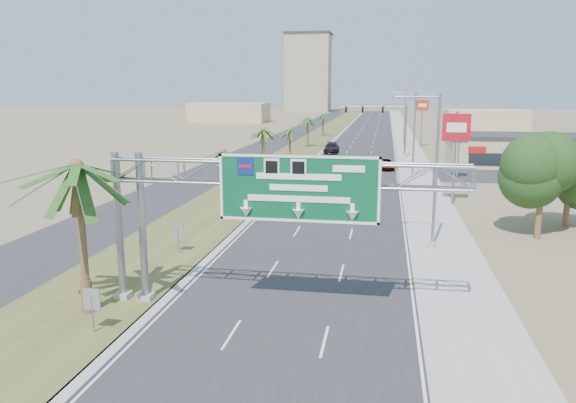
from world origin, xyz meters
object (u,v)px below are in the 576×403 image
(car_left_lane, at_px, (327,177))
(car_mid_lane, at_px, (357,183))
(pole_sign_blue, at_px, (460,132))
(palm_near, at_px, (77,167))
(signal_mast, at_px, (392,126))
(sign_gantry, at_px, (266,185))
(store_building, at_px, (517,151))
(car_right_lane, at_px, (386,165))
(car_far, at_px, (332,148))
(pole_sign_red_near, at_px, (456,133))
(pole_sign_red_far, at_px, (422,109))

(car_left_lane, relative_size, car_mid_lane, 0.96)
(car_mid_lane, relative_size, pole_sign_blue, 0.62)
(palm_near, height_order, car_left_lane, palm_near)
(signal_mast, bearing_deg, car_left_lane, -105.84)
(sign_gantry, height_order, store_building, sign_gantry)
(car_left_lane, bearing_deg, car_right_lane, 70.25)
(car_mid_lane, xyz_separation_m, car_far, (-5.93, 34.09, 0.05))
(pole_sign_red_near, bearing_deg, signal_mast, 98.36)
(car_far, distance_m, pole_sign_red_far, 19.74)
(sign_gantry, relative_size, pole_sign_red_far, 1.94)
(car_mid_lane, xyz_separation_m, pole_sign_red_far, (9.01, 45.53, 6.04))
(pole_sign_blue, bearing_deg, car_left_lane, -159.37)
(sign_gantry, xyz_separation_m, car_mid_lane, (2.56, 33.17, -5.29))
(car_left_lane, distance_m, car_mid_lane, 5.02)
(car_left_lane, bearing_deg, car_far, 101.83)
(signal_mast, relative_size, store_building, 0.57)
(sign_gantry, distance_m, store_building, 60.77)
(car_right_lane, bearing_deg, car_far, 108.95)
(pole_sign_red_far, bearing_deg, palm_near, -103.74)
(signal_mast, xyz_separation_m, pole_sign_red_near, (5.18, -35.24, 1.72))
(pole_sign_red_near, xyz_separation_m, pole_sign_blue, (2.23, 15.45, -1.04))
(car_far, bearing_deg, pole_sign_blue, -56.72)
(store_building, bearing_deg, palm_near, -118.28)
(car_mid_lane, bearing_deg, signal_mast, 85.41)
(car_mid_lane, relative_size, pole_sign_red_far, 0.54)
(palm_near, distance_m, car_left_lane, 39.83)
(car_right_lane, relative_size, pole_sign_red_near, 0.55)
(palm_near, xyz_separation_m, signal_mast, (14.37, 63.97, -2.08))
(car_right_lane, height_order, car_far, car_far)
(palm_near, bearing_deg, pole_sign_red_near, 55.76)
(palm_near, xyz_separation_m, pole_sign_red_near, (19.55, 28.73, -0.36))
(car_far, xyz_separation_m, pole_sign_blue, (17.01, -25.00, 4.71))
(signal_mast, xyz_separation_m, car_far, (-9.60, 5.21, -4.02))
(signal_mast, bearing_deg, pole_sign_red_far, 72.22)
(car_mid_lane, bearing_deg, car_left_lane, 136.90)
(car_left_lane, relative_size, pole_sign_red_near, 0.54)
(car_left_lane, distance_m, pole_sign_red_near, 16.89)
(palm_near, bearing_deg, car_right_lane, 75.15)
(car_left_lane, bearing_deg, sign_gantry, -81.26)
(store_building, distance_m, pole_sign_red_near, 31.83)
(car_far, bearing_deg, palm_near, -94.90)
(car_mid_lane, distance_m, pole_sign_red_near, 12.35)
(store_building, bearing_deg, pole_sign_red_far, 116.93)
(car_left_lane, xyz_separation_m, pole_sign_blue, (14.59, 5.49, 4.76))
(sign_gantry, relative_size, car_right_lane, 3.58)
(palm_near, distance_m, pole_sign_red_near, 34.75)
(car_right_lane, bearing_deg, store_building, 14.06)
(car_mid_lane, bearing_deg, pole_sign_blue, 41.99)
(car_right_lane, bearing_deg, pole_sign_blue, -47.53)
(car_left_lane, height_order, car_far, car_far)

